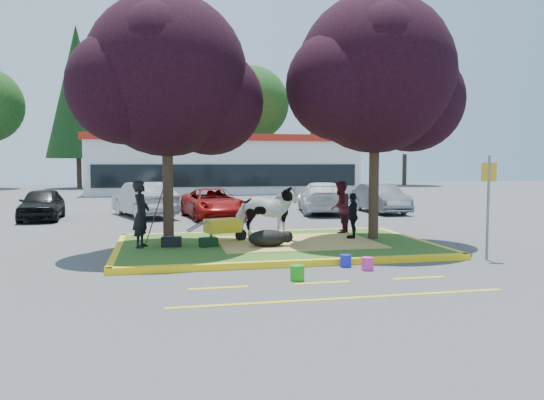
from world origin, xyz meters
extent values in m
plane|color=#424244|center=(0.00, 0.00, 0.00)|extent=(90.00, 90.00, 0.00)
cube|color=#30571B|center=(0.00, 0.00, 0.07)|extent=(8.00, 5.00, 0.15)
cube|color=yellow|center=(0.00, -2.58, 0.07)|extent=(8.30, 0.16, 0.15)
cube|color=yellow|center=(0.00, 2.58, 0.07)|extent=(8.30, 0.16, 0.15)
cube|color=yellow|center=(-4.08, 0.00, 0.07)|extent=(0.16, 5.30, 0.15)
cube|color=yellow|center=(4.08, 0.00, 0.07)|extent=(0.16, 5.30, 0.15)
cube|color=tan|center=(0.60, 0.00, 0.15)|extent=(4.20, 3.00, 0.01)
cylinder|color=black|center=(-2.80, 0.40, 1.91)|extent=(0.28, 0.28, 3.53)
sphere|color=black|center=(-2.80, 0.40, 4.56)|extent=(4.20, 4.20, 4.20)
sphere|color=black|center=(-1.64, 0.60, 3.93)|extent=(2.86, 2.86, 2.86)
sphere|color=black|center=(-3.85, 0.10, 4.18)|extent=(2.86, 2.86, 2.86)
cylinder|color=black|center=(2.90, 0.20, 2.00)|extent=(0.28, 0.28, 3.70)
sphere|color=black|center=(2.90, 0.20, 4.77)|extent=(4.40, 4.40, 4.40)
sphere|color=black|center=(4.11, 0.40, 4.11)|extent=(2.99, 2.99, 2.99)
sphere|color=black|center=(1.80, -0.10, 4.37)|extent=(2.99, 2.99, 2.99)
cube|color=yellow|center=(-2.00, -4.20, 0.00)|extent=(1.10, 0.12, 0.01)
cube|color=yellow|center=(0.00, -4.20, 0.00)|extent=(1.10, 0.12, 0.01)
cube|color=yellow|center=(2.00, -4.20, 0.00)|extent=(1.10, 0.12, 0.01)
cube|color=yellow|center=(0.00, -5.40, 0.00)|extent=(6.00, 0.10, 0.01)
cube|color=silver|center=(2.00, 28.00, 2.00)|extent=(20.00, 8.00, 4.00)
cube|color=#AC2112|center=(2.00, 28.00, 4.15)|extent=(20.40, 8.40, 0.50)
cube|color=black|center=(2.00, 23.95, 1.40)|extent=(19.00, 0.10, 1.60)
cylinder|color=black|center=(-10.00, 37.00, 1.96)|extent=(0.44, 0.44, 3.92)
cone|color=black|center=(-10.00, 37.00, 8.68)|extent=(5.60, 5.60, 11.90)
cylinder|color=black|center=(-2.00, 38.50, 1.54)|extent=(0.44, 0.44, 3.08)
sphere|color=#143811|center=(-2.00, 38.50, 6.82)|extent=(6.16, 6.16, 6.16)
cylinder|color=black|center=(6.00, 37.50, 1.82)|extent=(0.44, 0.44, 3.64)
sphere|color=#143811|center=(6.00, 37.50, 8.06)|extent=(7.28, 7.28, 7.28)
cylinder|color=black|center=(14.00, 38.00, 1.75)|extent=(0.44, 0.44, 3.50)
cone|color=black|center=(14.00, 38.00, 7.75)|extent=(5.00, 5.00, 10.62)
cylinder|color=black|center=(22.00, 37.00, 1.61)|extent=(0.44, 0.44, 3.22)
sphere|color=#143811|center=(22.00, 37.00, 7.13)|extent=(6.44, 6.44, 6.44)
imported|color=white|center=(-0.10, 0.73, 0.91)|extent=(1.96, 1.35, 1.52)
ellipsoid|color=black|center=(-0.32, -0.61, 0.37)|extent=(1.16, 0.90, 0.44)
imported|color=black|center=(-3.49, 0.01, 1.00)|extent=(0.55, 0.70, 1.70)
imported|color=#41121B|center=(2.39, 1.54, 0.95)|extent=(0.91, 0.98, 1.60)
imported|color=black|center=(2.33, 0.32, 0.80)|extent=(0.61, 0.83, 1.30)
cylinder|color=black|center=(-0.84, 0.53, 0.31)|extent=(0.33, 0.17, 0.33)
cylinder|color=slate|center=(-1.67, 0.33, 0.27)|extent=(0.04, 0.04, 0.24)
cylinder|color=slate|center=(-1.67, 0.74, 0.27)|extent=(0.04, 0.04, 0.24)
cube|color=gold|center=(-1.35, 0.53, 0.59)|extent=(1.04, 0.82, 0.37)
cylinder|color=slate|center=(-2.03, 0.33, 0.61)|extent=(0.58, 0.23, 0.31)
cylinder|color=slate|center=(-2.03, 0.74, 0.61)|extent=(0.58, 0.23, 0.31)
cube|color=black|center=(-2.74, -0.07, 0.28)|extent=(0.53, 0.34, 0.25)
cube|color=black|center=(-1.81, -0.25, 0.27)|extent=(0.49, 0.37, 0.23)
cylinder|color=slate|center=(4.55, -2.70, 1.24)|extent=(0.06, 0.06, 2.48)
cube|color=gold|center=(4.55, -2.70, 2.08)|extent=(0.35, 0.10, 0.45)
cylinder|color=#189B17|center=(-0.42, -3.90, 0.15)|extent=(0.32, 0.32, 0.30)
cylinder|color=#E73394|center=(1.31, -3.23, 0.14)|extent=(0.33, 0.33, 0.27)
cylinder|color=#1A21D5|center=(0.98, -2.80, 0.13)|extent=(0.33, 0.33, 0.27)
imported|color=black|center=(-7.64, 9.01, 0.64)|extent=(1.70, 3.84, 1.28)
imported|color=#919498|center=(-3.65, 9.42, 0.74)|extent=(3.00, 4.76, 1.48)
imported|color=maroon|center=(-0.82, 8.10, 0.62)|extent=(2.64, 4.72, 1.25)
imported|color=silver|center=(4.29, 9.40, 0.71)|extent=(2.87, 5.18, 1.42)
imported|color=slate|center=(7.03, 9.03, 0.67)|extent=(1.47, 4.07, 1.34)
camera|label=1|loc=(-3.07, -13.78, 2.29)|focal=35.00mm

